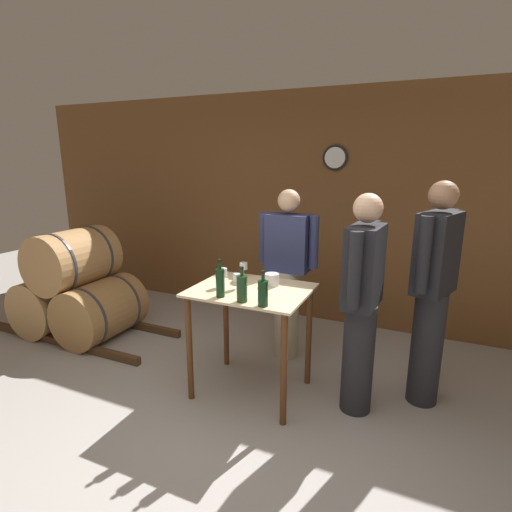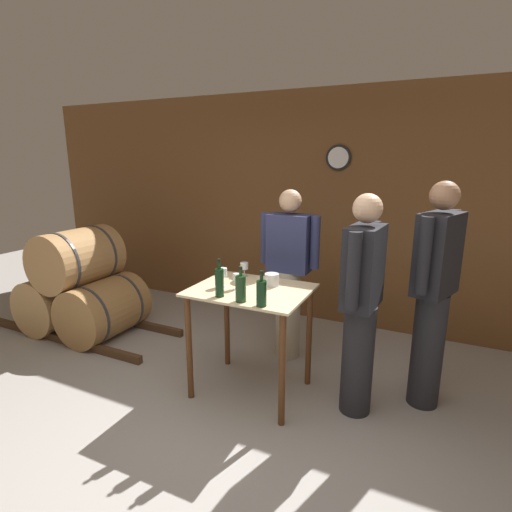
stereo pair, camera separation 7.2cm
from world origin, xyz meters
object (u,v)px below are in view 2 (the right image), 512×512
wine_bottle_far_left (219,282)px  wine_bottle_left (241,288)px  ice_bucket (272,280)px  wine_bottle_center (261,293)px  wine_glass_near_left (223,273)px  wine_glass_near_right (237,278)px  person_host (434,292)px  person_visitor_bearded (289,272)px  wine_glass_near_center (244,266)px  person_visitor_with_scarf (361,302)px

wine_bottle_far_left → wine_bottle_left: 0.20m
wine_bottle_far_left → ice_bucket: 0.49m
ice_bucket → wine_bottle_center: bearing=-75.6°
wine_bottle_center → wine_glass_near_left: bearing=150.4°
wine_glass_near_right → person_host: bearing=18.8°
wine_glass_near_right → person_host: person_host is taller
wine_bottle_left → wine_glass_near_right: 0.30m
wine_bottle_left → person_visitor_bearded: bearing=90.6°
wine_bottle_far_left → ice_bucket: size_ratio=2.48×
person_visitor_bearded → wine_bottle_left: bearing=-89.4°
wine_bottle_left → person_host: 1.47m
wine_bottle_left → wine_glass_near_left: 0.39m
wine_glass_near_center → person_visitor_with_scarf: size_ratio=0.07×
wine_glass_near_right → person_visitor_bearded: 0.80m
wine_glass_near_right → person_host: (1.44, 0.49, -0.06)m
wine_bottle_center → wine_glass_near_center: size_ratio=2.06×
person_host → person_visitor_with_scarf: person_host is taller
ice_bucket → person_visitor_bearded: bearing=96.8°
wine_glass_near_center → person_visitor_with_scarf: (1.07, -0.18, -0.11)m
wine_bottle_center → ice_bucket: 0.48m
wine_glass_near_right → ice_bucket: wine_glass_near_right is taller
person_visitor_bearded → person_host: bearing=-12.2°
wine_bottle_far_left → person_visitor_bearded: bearing=79.4°
wine_glass_near_center → person_visitor_bearded: 0.52m
wine_glass_near_center → person_host: bearing=5.8°
wine_glass_near_center → person_visitor_bearded: bearing=59.5°
wine_bottle_left → wine_bottle_center: wine_bottle_left is taller
wine_glass_near_center → person_host: person_host is taller
wine_glass_near_center → person_host: 1.55m
wine_bottle_far_left → person_host: size_ratio=0.16×
wine_bottle_left → wine_bottle_center: bearing=-5.9°
wine_bottle_far_left → ice_bucket: (0.25, 0.41, -0.07)m
wine_glass_near_right → wine_glass_near_left: bearing=178.1°
person_host → person_visitor_bearded: bearing=167.8°
wine_glass_near_left → person_visitor_bearded: person_visitor_bearded is taller
wine_bottle_center → person_host: (1.10, 0.75, -0.07)m
wine_bottle_center → wine_glass_near_right: bearing=142.4°
wine_glass_near_right → person_visitor_with_scarf: person_visitor_with_scarf is taller
ice_bucket → person_visitor_bearded: person_visitor_bearded is taller
person_visitor_with_scarf → person_host: bearing=35.1°
wine_glass_near_center → ice_bucket: wine_glass_near_center is taller
ice_bucket → person_host: (1.22, 0.29, -0.02)m
person_host → person_visitor_with_scarf: (-0.48, -0.34, -0.05)m
wine_glass_near_right → person_visitor_with_scarf: size_ratio=0.07×
wine_bottle_left → person_visitor_bearded: person_visitor_bearded is taller
wine_glass_near_center → ice_bucket: 0.36m
person_visitor_bearded → ice_bucket: bearing=-83.2°
wine_glass_near_right → person_visitor_with_scarf: 0.98m
wine_glass_near_left → wine_glass_near_right: 0.13m
wine_bottle_left → wine_glass_near_center: wine_bottle_left is taller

